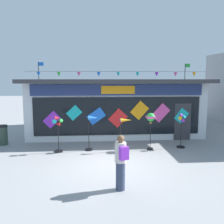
# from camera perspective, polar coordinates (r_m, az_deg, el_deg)

# --- Properties ---
(ground_plane) EXTENTS (80.00, 80.00, 0.00)m
(ground_plane) POSITION_cam_1_polar(r_m,az_deg,el_deg) (9.71, -0.27, -12.15)
(ground_plane) COLOR gray
(kite_shop_building) EXTENTS (10.20, 6.41, 4.35)m
(kite_shop_building) POSITION_cam_1_polar(r_m,az_deg,el_deg) (15.54, 0.37, 1.71)
(kite_shop_building) COLOR silver
(kite_shop_building) RESTS_ON ground_plane
(wind_spinner_far_left) EXTENTS (0.45, 0.38, 1.66)m
(wind_spinner_far_left) POSITION_cam_1_polar(r_m,az_deg,el_deg) (11.20, -12.62, -3.81)
(wind_spinner_far_left) COLOR black
(wind_spinner_far_left) RESTS_ON ground_plane
(wind_spinner_left) EXTENTS (0.62, 0.34, 1.64)m
(wind_spinner_left) POSITION_cam_1_polar(r_m,az_deg,el_deg) (11.24, -4.69, -3.21)
(wind_spinner_left) COLOR black
(wind_spinner_left) RESTS_ON ground_plane
(wind_spinner_center_left) EXTENTS (0.66, 0.28, 1.53)m
(wind_spinner_center_left) POSITION_cam_1_polar(r_m,az_deg,el_deg) (11.11, 2.90, -3.72)
(wind_spinner_center_left) COLOR black
(wind_spinner_center_left) RESTS_ON ground_plane
(wind_spinner_center_right) EXTENTS (0.41, 0.41, 1.74)m
(wind_spinner_center_right) POSITION_cam_1_polar(r_m,az_deg,el_deg) (11.43, 9.10, -1.71)
(wind_spinner_center_right) COLOR black
(wind_spinner_center_right) RESTS_ON ground_plane
(wind_spinner_right) EXTENTS (0.43, 0.39, 1.69)m
(wind_spinner_right) POSITION_cam_1_polar(r_m,az_deg,el_deg) (12.10, 16.06, -3.16)
(wind_spinner_right) COLOR black
(wind_spinner_right) RESTS_ON ground_plane
(person_mid_plaza) EXTENTS (0.40, 0.48, 1.68)m
(person_mid_plaza) POSITION_cam_1_polar(r_m,az_deg,el_deg) (7.32, 2.09, -11.54)
(person_mid_plaza) COLOR #333D56
(person_mid_plaza) RESTS_ON ground_plane
(trash_bin) EXTENTS (0.52, 0.52, 1.00)m
(trash_bin) POSITION_cam_1_polar(r_m,az_deg,el_deg) (13.48, -24.35, -4.93)
(trash_bin) COLOR #2D4238
(trash_bin) RESTS_ON ground_plane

